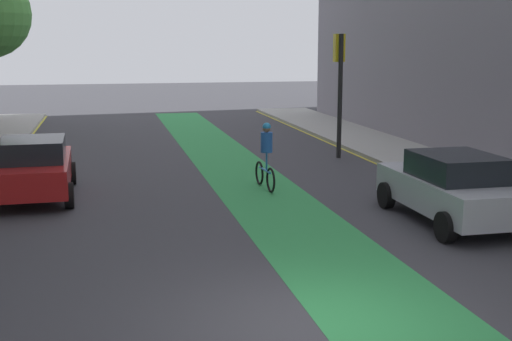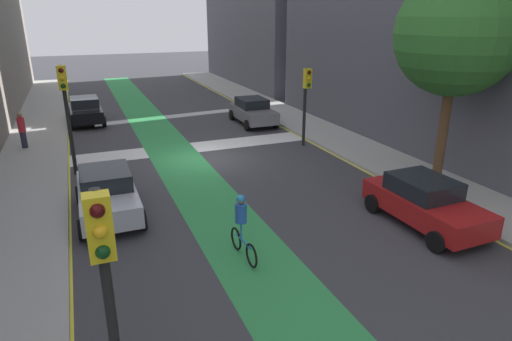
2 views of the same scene
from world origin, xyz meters
name	(u,v)px [view 2 (image 2 of 2)]	position (x,y,z in m)	size (l,w,h in m)	color
ground_plane	(205,159)	(0.00, 0.00, 0.00)	(120.00, 120.00, 0.00)	#38383D
bike_lane_paint	(179,162)	(1.22, 0.00, 0.00)	(2.40, 60.00, 0.01)	#2D8C47
crosswalk_band	(194,147)	(0.00, -2.00, 0.00)	(12.00, 1.80, 0.01)	silver
sidewalk_left	(341,141)	(-7.50, 0.00, 0.07)	(3.00, 60.00, 0.15)	#9E9E99
curb_stripe_left	(316,145)	(-6.00, 0.00, 0.01)	(0.16, 60.00, 0.01)	yellow
sidewalk_right	(29,178)	(7.50, 0.00, 0.07)	(3.00, 60.00, 0.15)	#9E9E99
curb_stripe_right	(68,175)	(6.00, 0.00, 0.01)	(0.16, 60.00, 0.01)	yellow
traffic_signal_near_right	(66,100)	(5.68, 0.10, 3.19)	(0.35, 0.52, 4.57)	black
traffic_signal_near_left	(306,92)	(-5.37, -0.11, 2.78)	(0.35, 0.52, 3.95)	black
traffic_signal_far_right	(106,276)	(5.15, 13.52, 3.00)	(0.35, 0.52, 4.29)	black
car_red_left_far	(425,202)	(-4.68, 9.32, 0.80)	(2.09, 4.23, 1.57)	#A51919
car_silver_right_far	(107,193)	(4.69, 4.72, 0.80)	(2.02, 4.20, 1.57)	#B2B7BF
car_black_right_near	(85,110)	(4.86, -9.76, 0.80)	(2.10, 4.24, 1.57)	black
car_grey_left_near	(253,111)	(-4.69, -5.62, 0.80)	(2.10, 4.24, 1.57)	slate
cyclist_in_lane	(242,225)	(1.44, 8.99, 0.97)	(0.32, 1.73, 1.86)	black
pedestrian_sidewalk_right_a	(22,130)	(7.96, -4.65, 1.06)	(0.34, 0.34, 1.77)	#262638
street_tree_near	(457,34)	(-7.49, 6.90, 5.79)	(4.42, 4.42, 7.87)	brown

